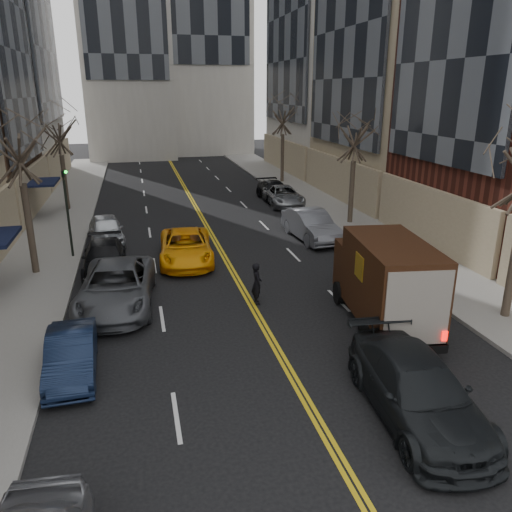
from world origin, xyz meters
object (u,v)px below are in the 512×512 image
(ups_truck, at_px, (385,282))
(observer_sedan, at_px, (417,389))
(pedestrian, at_px, (257,283))
(taxi, at_px, (186,247))

(ups_truck, relative_size, observer_sedan, 1.07)
(ups_truck, relative_size, pedestrian, 3.65)
(observer_sedan, relative_size, pedestrian, 3.41)
(ups_truck, bearing_deg, taxi, 133.38)
(ups_truck, xyz_separation_m, observer_sedan, (-1.70, -5.15, -0.82))
(taxi, bearing_deg, observer_sedan, -67.73)
(taxi, height_order, pedestrian, pedestrian)
(observer_sedan, bearing_deg, ups_truck, 76.40)
(ups_truck, distance_m, observer_sedan, 5.48)
(pedestrian, bearing_deg, observer_sedan, -164.31)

